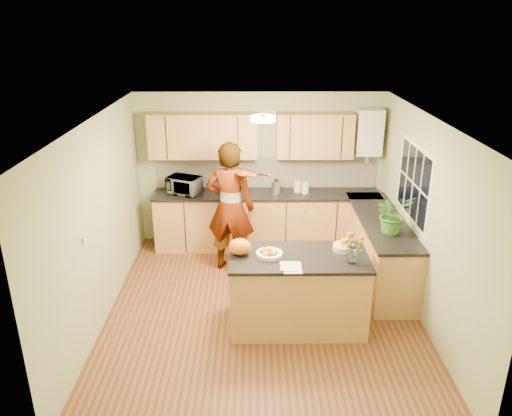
{
  "coord_description": "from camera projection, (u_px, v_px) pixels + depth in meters",
  "views": [
    {
      "loc": [
        -0.13,
        -5.62,
        3.61
      ],
      "look_at": [
        -0.08,
        0.5,
        1.24
      ],
      "focal_mm": 35.0,
      "sensor_mm": 36.0,
      "label": 1
    }
  ],
  "objects": [
    {
      "name": "wall_back",
      "position": [
        260.0,
        169.0,
        8.19
      ],
      "size": [
        4.0,
        0.02,
        2.5
      ],
      "primitive_type": "cube",
      "color": "#94A676",
      "rests_on": "floor"
    },
    {
      "name": "orange_bowl",
      "position": [
        343.0,
        246.0,
        6.02
      ],
      "size": [
        0.25,
        0.25,
        0.15
      ],
      "color": "beige",
      "rests_on": "peninsula_island"
    },
    {
      "name": "wall_right",
      "position": [
        426.0,
        222.0,
        6.1
      ],
      "size": [
        0.02,
        4.5,
        2.5
      ],
      "primitive_type": "cube",
      "color": "#94A676",
      "rests_on": "floor"
    },
    {
      "name": "light_switch",
      "position": [
        85.0,
        239.0,
        5.5
      ],
      "size": [
        0.02,
        0.09,
        0.09
      ],
      "primitive_type": "cube",
      "color": "silver",
      "rests_on": "wall_left"
    },
    {
      "name": "wall_left",
      "position": [
        99.0,
        222.0,
        6.08
      ],
      "size": [
        0.02,
        4.5,
        2.5
      ],
      "primitive_type": "cube",
      "color": "#94A676",
      "rests_on": "floor"
    },
    {
      "name": "flower_vase",
      "position": [
        354.0,
        241.0,
        5.64
      ],
      "size": [
        0.23,
        0.23,
        0.42
      ],
      "rotation": [
        0.0,
        0.0,
        0.26
      ],
      "color": "silver",
      "rests_on": "peninsula_island"
    },
    {
      "name": "upper_cabinets",
      "position": [
        249.0,
        135.0,
        7.81
      ],
      "size": [
        3.2,
        0.34,
        0.7
      ],
      "color": "tan",
      "rests_on": "wall_back"
    },
    {
      "name": "jar_cream",
      "position": [
        298.0,
        186.0,
        8.04
      ],
      "size": [
        0.16,
        0.16,
        0.19
      ],
      "primitive_type": "cylinder",
      "rotation": [
        0.0,
        0.0,
        -0.4
      ],
      "color": "beige",
      "rests_on": "back_counter"
    },
    {
      "name": "right_counter",
      "position": [
        379.0,
        249.0,
        7.18
      ],
      "size": [
        0.62,
        2.24,
        0.94
      ],
      "color": "tan",
      "rests_on": "floor"
    },
    {
      "name": "splashback",
      "position": [
        266.0,
        172.0,
        8.19
      ],
      "size": [
        3.6,
        0.02,
        0.52
      ],
      "primitive_type": "cube",
      "color": "white",
      "rests_on": "back_counter"
    },
    {
      "name": "back_counter",
      "position": [
        266.0,
        220.0,
        8.19
      ],
      "size": [
        3.64,
        0.62,
        0.94
      ],
      "color": "tan",
      "rests_on": "floor"
    },
    {
      "name": "window_right",
      "position": [
        414.0,
        183.0,
        6.56
      ],
      "size": [
        0.01,
        1.3,
        1.05
      ],
      "color": "silver",
      "rests_on": "wall_right"
    },
    {
      "name": "orange_bag",
      "position": [
        240.0,
        247.0,
        5.91
      ],
      "size": [
        0.27,
        0.23,
        0.2
      ],
      "primitive_type": "ellipsoid",
      "rotation": [
        0.0,
        0.0,
        -0.01
      ],
      "color": "orange",
      "rests_on": "peninsula_island"
    },
    {
      "name": "violin",
      "position": [
        243.0,
        173.0,
        6.86
      ],
      "size": [
        0.62,
        0.54,
        0.16
      ],
      "primitive_type": null,
      "rotation": [
        0.17,
        0.0,
        -0.61
      ],
      "color": "#541B05",
      "rests_on": "violinist"
    },
    {
      "name": "peninsula_island",
      "position": [
        298.0,
        291.0,
        6.07
      ],
      "size": [
        1.66,
        0.85,
        0.95
      ],
      "color": "tan",
      "rests_on": "floor"
    },
    {
      "name": "jar_white",
      "position": [
        305.0,
        188.0,
        7.97
      ],
      "size": [
        0.15,
        0.15,
        0.18
      ],
      "primitive_type": "cylinder",
      "rotation": [
        0.0,
        0.0,
        -0.41
      ],
      "color": "silver",
      "rests_on": "back_counter"
    },
    {
      "name": "microwave",
      "position": [
        184.0,
        185.0,
        7.95
      ],
      "size": [
        0.6,
        0.51,
        0.28
      ],
      "primitive_type": "imported",
      "rotation": [
        0.0,
        0.0,
        -0.41
      ],
      "color": "silver",
      "rests_on": "back_counter"
    },
    {
      "name": "ceiling_lamp",
      "position": [
        263.0,
        119.0,
        5.93
      ],
      "size": [
        0.3,
        0.3,
        0.07
      ],
      "color": "#FFEABF",
      "rests_on": "ceiling"
    },
    {
      "name": "papers",
      "position": [
        292.0,
        267.0,
        5.62
      ],
      "size": [
        0.21,
        0.29,
        0.01
      ],
      "primitive_type": "cube",
      "color": "white",
      "rests_on": "peninsula_island"
    },
    {
      "name": "floor",
      "position": [
        263.0,
        310.0,
        6.54
      ],
      "size": [
        4.5,
        4.5,
        0.0
      ],
      "primitive_type": "plane",
      "color": "#572C19",
      "rests_on": "ground"
    },
    {
      "name": "kettle",
      "position": [
        276.0,
        187.0,
        7.95
      ],
      "size": [
        0.15,
        0.15,
        0.29
      ],
      "rotation": [
        0.0,
        0.0,
        -0.39
      ],
      "color": "silver",
      "rests_on": "back_counter"
    },
    {
      "name": "blue_box",
      "position": [
        229.0,
        185.0,
        8.0
      ],
      "size": [
        0.34,
        0.27,
        0.25
      ],
      "primitive_type": "cube",
      "rotation": [
        0.0,
        0.0,
        -0.13
      ],
      "color": "#212798",
      "rests_on": "back_counter"
    },
    {
      "name": "potted_plant",
      "position": [
        393.0,
        214.0,
        6.46
      ],
      "size": [
        0.58,
        0.54,
        0.53
      ],
      "primitive_type": "imported",
      "rotation": [
        0.0,
        0.0,
        0.29
      ],
      "color": "#3B7326",
      "rests_on": "right_counter"
    },
    {
      "name": "boiler",
      "position": [
        369.0,
        132.0,
        7.82
      ],
      "size": [
        0.4,
        0.3,
        0.86
      ],
      "color": "silver",
      "rests_on": "wall_back"
    },
    {
      "name": "ceiling",
      "position": [
        264.0,
        120.0,
        5.64
      ],
      "size": [
        4.0,
        4.5,
        0.02
      ],
      "primitive_type": "cube",
      "color": "white",
      "rests_on": "wall_back"
    },
    {
      "name": "violinist",
      "position": [
        230.0,
        208.0,
        7.28
      ],
      "size": [
        0.81,
        0.63,
        1.98
      ],
      "primitive_type": "imported",
      "rotation": [
        0.0,
        0.0,
        2.9
      ],
      "color": "tan",
      "rests_on": "floor"
    },
    {
      "name": "fruit_dish",
      "position": [
        269.0,
        253.0,
        5.88
      ],
      "size": [
        0.31,
        0.31,
        0.11
      ],
      "color": "beige",
      "rests_on": "peninsula_island"
    },
    {
      "name": "wall_front",
      "position": [
        269.0,
        331.0,
        3.99
      ],
      "size": [
        4.0,
        0.02,
        2.5
      ],
      "primitive_type": "cube",
      "color": "#94A676",
      "rests_on": "floor"
    }
  ]
}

